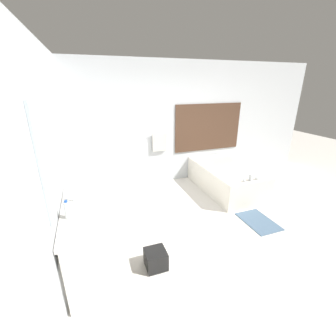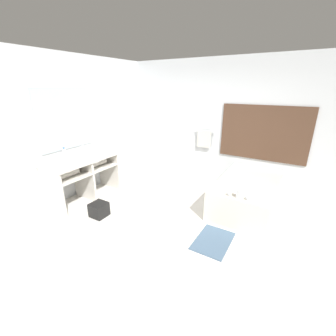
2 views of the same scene
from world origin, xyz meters
The scene contains 9 objects.
ground_plane centered at (0.00, 0.00, 0.00)m, with size 16.00×16.00×0.00m, color silver.
wall_back_with_blinds centered at (0.03, 2.23, 1.34)m, with size 7.40×0.13×2.70m.
wall_left_with_mirror centered at (-2.23, 0.00, 1.35)m, with size 0.08×7.40×2.70m.
vanity_counter centered at (-1.87, 0.00, 0.61)m, with size 0.63×1.37×0.85m.
sink_faucet centered at (-2.04, 0.18, 0.94)m, with size 0.09×0.04×0.18m.
bathtub centered at (0.94, 1.31, 0.29)m, with size 0.99×1.76×0.65m.
water_bottle_1 centered at (-2.09, -0.21, 0.95)m, with size 0.06×0.06×0.22m.
waste_bin centered at (-1.16, -0.35, 0.12)m, with size 0.26×0.26×0.24m.
bath_mat centered at (0.78, 0.01, 0.01)m, with size 0.47×0.68×0.02m.
Camera 2 is at (1.61, -2.64, 2.13)m, focal length 24.00 mm.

